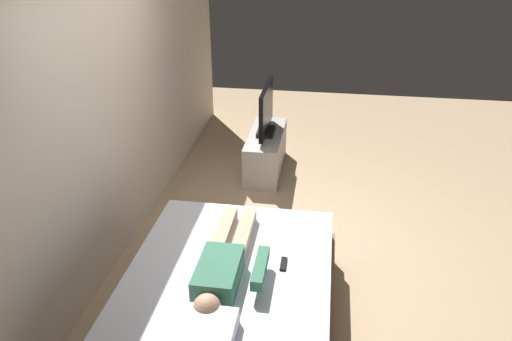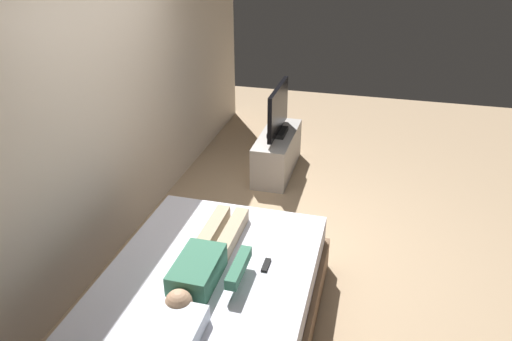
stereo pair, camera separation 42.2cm
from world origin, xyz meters
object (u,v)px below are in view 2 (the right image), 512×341
object	(u,v)px
bed	(210,302)
person	(206,261)
remote	(266,265)
pillow	(169,336)
tv	(278,112)
tv_stand	(277,153)

from	to	relation	value
bed	person	size ratio (longest dim) A/B	1.57
remote	pillow	bearing A→B (deg)	155.66
bed	tv	bearing A→B (deg)	1.83
bed	remote	world-z (taller)	remote
bed	tv_stand	distance (m)	2.70
pillow	tv	world-z (taller)	tv
remote	tv	world-z (taller)	tv
bed	tv	size ratio (longest dim) A/B	2.24
person	remote	xyz separation A→B (m)	(0.15, -0.40, -0.07)
tv	tv_stand	bearing A→B (deg)	0.00
person	tv_stand	distance (m)	2.70
pillow	remote	distance (m)	0.93
tv_stand	pillow	bearing A→B (deg)	-178.54
remote	tv_stand	world-z (taller)	remote
tv_stand	person	bearing A→B (deg)	-178.62
pillow	tv_stand	xyz separation A→B (m)	(3.37, 0.09, -0.35)
person	bed	bearing A→B (deg)	-143.29
person	remote	world-z (taller)	person
remote	tv_stand	distance (m)	2.58
person	tv	distance (m)	2.68
person	tv	size ratio (longest dim) A/B	1.43
bed	tv_stand	world-z (taller)	bed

